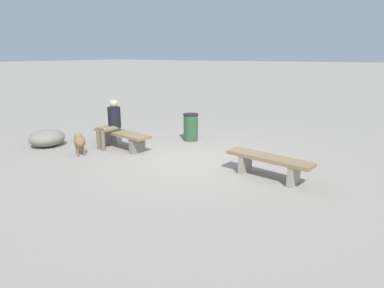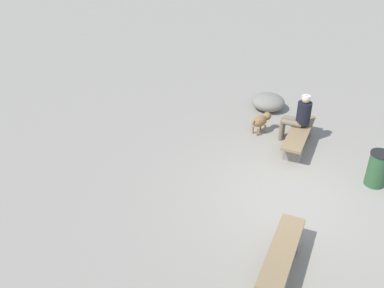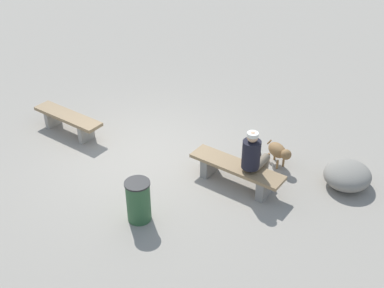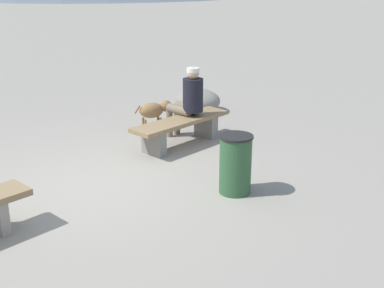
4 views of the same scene
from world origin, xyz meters
name	(u,v)px [view 2 (image 2 of 4)]	position (x,y,z in m)	size (l,w,h in m)	color
ground	(292,199)	(0.00, 0.00, -0.03)	(210.00, 210.00, 0.06)	gray
bench_left	(282,255)	(-1.98, 0.08, 0.33)	(1.79, 0.67, 0.45)	gray
bench_right	(299,136)	(1.99, 0.00, 0.30)	(1.87, 0.73, 0.44)	gray
seated_person	(299,115)	(2.28, 0.05, 0.70)	(0.39, 0.69, 1.24)	black
dog	(261,120)	(2.50, 0.94, 0.33)	(0.60, 0.49, 0.49)	olive
trash_bin	(378,169)	(0.89, -1.63, 0.39)	(0.43, 0.43, 0.77)	#2D5633
boulder	(268,102)	(3.84, 0.91, 0.22)	(0.86, 0.92, 0.45)	gray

